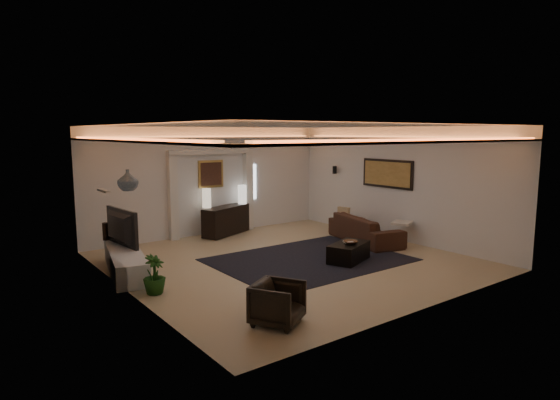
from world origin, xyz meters
TOP-DOWN VIEW (x-y plane):
  - floor at (0.00, 0.00)m, footprint 7.00×7.00m
  - ceiling at (0.00, 0.00)m, footprint 7.00×7.00m
  - wall_back at (0.00, 3.50)m, footprint 7.00×0.00m
  - wall_front at (0.00, -3.50)m, footprint 7.00×0.00m
  - wall_left at (-3.50, 0.00)m, footprint 0.00×7.00m
  - wall_right at (3.50, 0.00)m, footprint 0.00×7.00m
  - cove_soffit at (0.00, 0.00)m, footprint 7.00×7.00m
  - daylight_slit at (1.35, 3.48)m, footprint 0.25×0.03m
  - area_rug at (0.40, -0.20)m, footprint 4.00×3.00m
  - pilaster_left at (-1.15, 3.40)m, footprint 0.22×0.20m
  - pilaster_right at (1.15, 3.40)m, footprint 0.22×0.20m
  - alcove_header at (0.00, 3.40)m, footprint 2.52×0.20m
  - painting_frame at (0.00, 3.47)m, footprint 0.74×0.04m
  - painting_canvas at (0.00, 3.44)m, footprint 0.62×0.02m
  - art_panel_frame at (3.47, 0.30)m, footprint 0.04×1.64m
  - art_panel_gold at (3.44, 0.30)m, footprint 0.02×1.50m
  - wall_sconce at (3.38, 2.20)m, footprint 0.12×0.12m
  - wall_niche at (-3.44, 1.40)m, footprint 0.10×0.55m
  - console at (0.24, 3.11)m, footprint 1.59×1.02m
  - lamp_left at (-0.27, 3.23)m, footprint 0.27×0.27m
  - lamp_right at (0.86, 3.25)m, footprint 0.25×0.25m
  - media_ledge at (-3.14, 1.24)m, footprint 1.08×2.46m
  - tv at (-3.15, 1.73)m, footprint 1.33×0.31m
  - figurine at (-3.15, 2.43)m, footprint 0.14×0.14m
  - ginger_jar at (-3.11, 0.97)m, footprint 0.44×0.44m
  - plant at (-3.15, -0.27)m, footprint 0.53×0.53m
  - sofa at (2.66, 0.27)m, footprint 2.42×1.43m
  - throw_blanket at (3.15, -0.49)m, footprint 0.64×0.60m
  - throw_pillow at (2.96, 1.37)m, footprint 0.18×0.36m
  - coffee_table at (1.01, -0.80)m, footprint 1.18×0.91m
  - bowl at (0.99, -0.87)m, footprint 0.38×0.38m
  - magazine at (1.08, -0.76)m, footprint 0.30×0.26m
  - armchair at (-2.22, -2.59)m, footprint 0.92×0.93m

SIDE VIEW (x-z plane):
  - floor at x=0.00m, z-range 0.00..0.00m
  - area_rug at x=0.40m, z-range 0.00..0.01m
  - coffee_table at x=1.01m, z-range 0.01..0.40m
  - media_ledge at x=-3.14m, z-range 0.00..0.45m
  - armchair at x=-2.22m, z-range 0.00..0.62m
  - sofa at x=2.66m, z-range 0.00..0.66m
  - plant at x=-3.15m, z-range 0.00..0.68m
  - console at x=0.24m, z-range 0.02..0.78m
  - magazine at x=1.08m, z-range 0.41..0.44m
  - bowl at x=0.99m, z-range 0.41..0.48m
  - throw_blanket at x=3.15m, z-range 0.52..0.58m
  - throw_pillow at x=2.96m, z-range 0.38..0.72m
  - figurine at x=-3.15m, z-range 0.45..0.83m
  - tv at x=-3.15m, z-range 0.45..1.21m
  - lamp_left at x=-0.27m, z-range 0.83..1.35m
  - lamp_right at x=0.86m, z-range 0.83..1.35m
  - pilaster_left at x=-1.15m, z-range 0.00..2.20m
  - pilaster_right at x=1.15m, z-range 0.00..2.20m
  - daylight_slit at x=1.35m, z-range 0.85..1.85m
  - wall_back at x=0.00m, z-range -2.05..4.95m
  - wall_front at x=0.00m, z-range -2.05..4.95m
  - wall_left at x=-3.50m, z-range -2.05..4.95m
  - wall_right at x=3.50m, z-range -2.05..4.95m
  - painting_frame at x=0.00m, z-range 1.28..2.02m
  - painting_canvas at x=0.00m, z-range 1.34..1.96m
  - wall_niche at x=-3.44m, z-range 1.63..1.67m
  - wall_sconce at x=3.38m, z-range 1.57..1.79m
  - art_panel_gold at x=3.44m, z-range 1.39..2.01m
  - art_panel_frame at x=3.47m, z-range 1.33..2.07m
  - ginger_jar at x=-3.11m, z-range 1.67..2.07m
  - alcove_header at x=0.00m, z-range 2.19..2.31m
  - cove_soffit at x=0.00m, z-range 2.60..2.64m
  - ceiling at x=0.00m, z-range 2.90..2.90m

